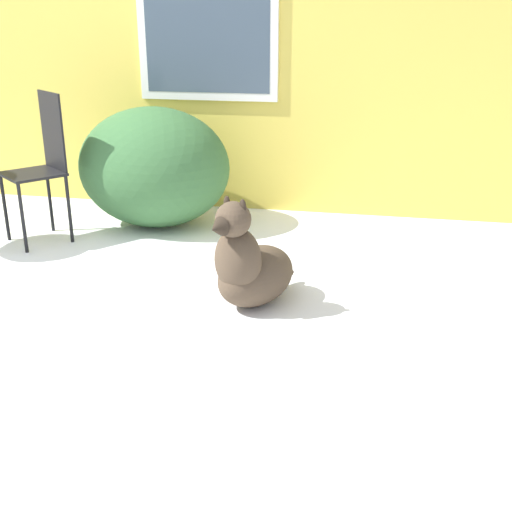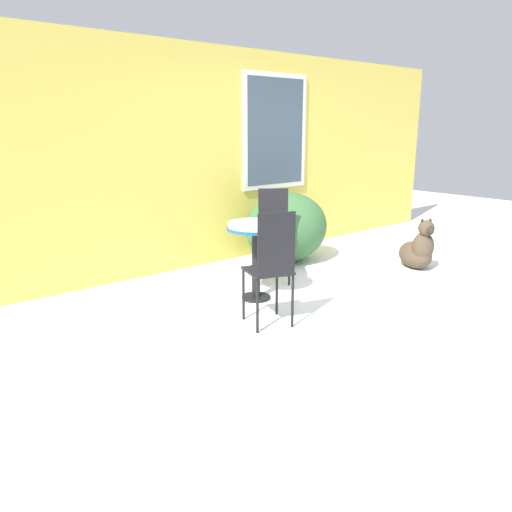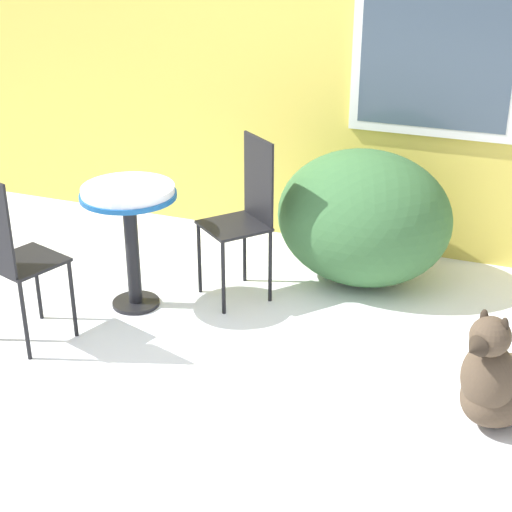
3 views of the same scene
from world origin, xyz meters
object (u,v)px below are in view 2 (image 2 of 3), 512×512
patio_chair_near_table (273,231)px  patio_chair_far_side (271,265)px  dog (418,251)px  patio_table (256,238)px

patio_chair_near_table → patio_chair_far_side: 1.39m
patio_chair_far_side → dog: 2.59m
dog → patio_chair_far_side: bearing=-148.9°
patio_table → dog: patio_table is taller
patio_table → patio_chair_far_side: bearing=-119.8°
patio_table → patio_chair_far_side: (-0.36, -0.64, -0.07)m
patio_chair_near_table → dog: size_ratio=1.50×
patio_table → patio_chair_far_side: patio_chair_far_side is taller
patio_table → dog: (2.20, -0.43, -0.40)m
patio_table → patio_chair_near_table: patio_chair_near_table is taller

